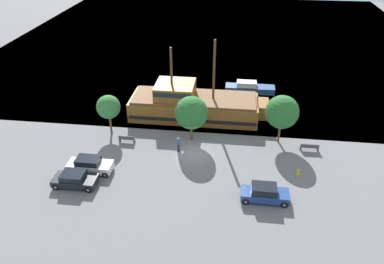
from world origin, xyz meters
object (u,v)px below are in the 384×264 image
object	(u,v)px
parked_car_curb_rear	(90,165)
pirate_ship	(193,105)
moored_boat_dockside	(249,88)
bench_promenade_east	(310,147)
pedestrian_walking_near	(178,144)
fire_hydrant	(298,172)
parked_car_curb_mid	(265,193)
bench_promenade_west	(127,139)
parked_car_curb_front	(75,179)

from	to	relation	value
parked_car_curb_rear	pirate_ship	bearing A→B (deg)	55.37
moored_boat_dockside	bench_promenade_east	xyz separation A→B (m)	(6.30, -14.32, -0.14)
pirate_ship	pedestrian_walking_near	bearing A→B (deg)	-94.06
fire_hydrant	bench_promenade_east	size ratio (longest dim) A/B	0.40
fire_hydrant	pedestrian_walking_near	size ratio (longest dim) A/B	0.42
parked_car_curb_mid	bench_promenade_west	bearing A→B (deg)	151.96
parked_car_curb_rear	pedestrian_walking_near	size ratio (longest dim) A/B	2.42
moored_boat_dockside	fire_hydrant	world-z (taller)	moored_boat_dockside
fire_hydrant	bench_promenade_east	world-z (taller)	bench_promenade_east
parked_car_curb_front	parked_car_curb_mid	bearing A→B (deg)	0.16
bench_promenade_west	moored_boat_dockside	bearing A→B (deg)	47.93
parked_car_curb_rear	bench_promenade_west	world-z (taller)	parked_car_curb_rear
bench_promenade_west	pedestrian_walking_near	world-z (taller)	pedestrian_walking_near
pirate_ship	parked_car_curb_rear	distance (m)	15.35
parked_car_curb_mid	bench_promenade_east	bearing A→B (deg)	59.08
pirate_ship	moored_boat_dockside	size ratio (longest dim) A/B	2.45
fire_hydrant	bench_promenade_west	xyz separation A→B (m)	(-18.18, 3.92, 0.03)
bench_promenade_west	parked_car_curb_rear	bearing A→B (deg)	-110.86
parked_car_curb_front	moored_boat_dockside	bearing A→B (deg)	54.51
parked_car_curb_rear	bench_promenade_east	world-z (taller)	parked_car_curb_rear
parked_car_curb_mid	bench_promenade_east	xyz separation A→B (m)	(5.16, 8.62, -0.32)
moored_boat_dockside	parked_car_curb_front	xyz separation A→B (m)	(-16.39, -22.99, 0.12)
fire_hydrant	parked_car_curb_front	bearing A→B (deg)	-169.23
parked_car_curb_front	bench_promenade_east	bearing A→B (deg)	20.90
pirate_ship	fire_hydrant	distance (m)	15.97
parked_car_curb_rear	fire_hydrant	size ratio (longest dim) A/B	5.71
moored_boat_dockside	bench_promenade_east	bearing A→B (deg)	-66.25
bench_promenade_west	pedestrian_walking_near	distance (m)	6.11
fire_hydrant	parked_car_curb_rear	bearing A→B (deg)	-175.14
parked_car_curb_mid	pedestrian_walking_near	world-z (taller)	pedestrian_walking_near
fire_hydrant	parked_car_curb_mid	bearing A→B (deg)	-131.05
moored_boat_dockside	bench_promenade_west	size ratio (longest dim) A/B	3.92
moored_boat_dockside	parked_car_curb_rear	distance (m)	26.04
bench_promenade_west	fire_hydrant	bearing A→B (deg)	-12.17
parked_car_curb_front	bench_promenade_east	world-z (taller)	parked_car_curb_front
parked_car_curb_front	parked_car_curb_rear	world-z (taller)	parked_car_curb_rear
parked_car_curb_front	pedestrian_walking_near	xyz separation A→B (m)	(8.76, 6.77, 0.22)
parked_car_curb_mid	parked_car_curb_rear	size ratio (longest dim) A/B	0.97
moored_boat_dockside	bench_promenade_east	distance (m)	15.65
moored_boat_dockside	parked_car_curb_front	size ratio (longest dim) A/B	1.69
parked_car_curb_front	fire_hydrant	size ratio (longest dim) A/B	5.33
moored_boat_dockside	pedestrian_walking_near	size ratio (longest dim) A/B	3.82
fire_hydrant	pirate_ship	bearing A→B (deg)	136.88
pirate_ship	bench_promenade_west	xyz separation A→B (m)	(-6.56, -6.96, -1.15)
parked_car_curb_mid	pedestrian_walking_near	xyz separation A→B (m)	(-8.77, 6.72, 0.16)
parked_car_curb_rear	fire_hydrant	distance (m)	20.41
pirate_ship	parked_car_curb_front	xyz separation A→B (m)	(-9.34, -14.87, -0.89)
pirate_ship	bench_promenade_east	size ratio (longest dim) A/B	8.74
parked_car_curb_rear	fire_hydrant	xyz separation A→B (m)	(20.33, 1.73, -0.35)
bench_promenade_west	parked_car_curb_front	bearing A→B (deg)	-109.35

